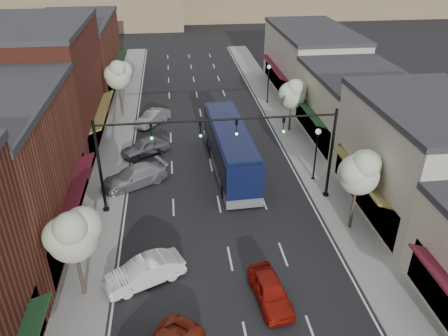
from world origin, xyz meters
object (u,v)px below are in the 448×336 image
object	(u,v)px
tree_right_near	(360,171)
parked_car_d	(146,146)
parked_car_e	(152,118)
lamp_post_near	(317,146)
parked_car_b	(145,272)
signal_mast_right	(300,143)
lamp_post_far	(268,78)
tree_right_far	(293,93)
red_hatchback	(270,291)
coach_bus	(230,148)
tree_left_far	(118,74)
tree_left_near	(73,234)
signal_mast_left	(134,152)
parked_car_c	(134,176)

from	to	relation	value
tree_right_near	parked_car_d	bearing A→B (deg)	137.27
parked_car_e	lamp_post_near	bearing A→B (deg)	-8.62
parked_car_e	parked_car_d	bearing A→B (deg)	-57.22
tree_right_near	parked_car_b	world-z (taller)	tree_right_near
signal_mast_right	lamp_post_far	world-z (taller)	signal_mast_right
tree_right_far	red_hatchback	bearing A→B (deg)	-107.22
tree_right_near	coach_bus	bearing A→B (deg)	126.86
lamp_post_far	parked_car_b	distance (m)	30.32
tree_right_far	parked_car_b	xyz separation A→B (m)	(-13.37, -19.33, -3.25)
parked_car_b	parked_car_e	distance (m)	22.87
tree_right_far	tree_left_far	bearing A→B (deg)	160.13
coach_bus	lamp_post_far	bearing A→B (deg)	64.69
lamp_post_far	parked_car_e	bearing A→B (deg)	-160.65
red_hatchback	parked_car_d	world-z (taller)	parked_car_d
tree_right_far	tree_left_near	bearing A→B (deg)	-129.69
signal_mast_right	signal_mast_left	bearing A→B (deg)	180.00
tree_left_near	parked_car_b	size ratio (longest dim) A/B	1.27
lamp_post_far	red_hatchback	distance (m)	30.32
coach_bus	lamp_post_near	bearing A→B (deg)	-24.70
signal_mast_right	red_hatchback	world-z (taller)	signal_mast_right
tree_right_far	parked_car_c	world-z (taller)	tree_right_far
signal_mast_right	tree_left_near	size ratio (longest dim) A/B	1.44
tree_right_far	coach_bus	world-z (taller)	tree_right_far
signal_mast_left	tree_right_near	distance (m)	14.55
lamp_post_near	parked_car_e	size ratio (longest dim) A/B	1.05
parked_car_d	tree_left_far	bearing A→B (deg)	166.05
signal_mast_right	tree_left_far	distance (m)	22.68
parked_car_c	parked_car_e	bearing A→B (deg)	146.10
lamp_post_near	coach_bus	size ratio (longest dim) A/B	0.36
signal_mast_left	tree_right_near	world-z (taller)	signal_mast_left
tree_right_near	parked_car_e	bearing A→B (deg)	124.45
signal_mast_left	parked_car_e	world-z (taller)	signal_mast_left
tree_right_near	tree_right_far	distance (m)	16.01
lamp_post_far	coach_bus	size ratio (longest dim) A/B	0.36
lamp_post_near	signal_mast_right	bearing A→B (deg)	-131.05
signal_mast_right	tree_right_near	bearing A→B (deg)	-56.09
tree_right_near	coach_bus	world-z (taller)	tree_right_near
parked_car_e	lamp_post_far	bearing A→B (deg)	56.02
parked_car_e	red_hatchback	bearing A→B (deg)	-38.33
tree_right_near	parked_car_d	size ratio (longest dim) A/B	1.34
tree_right_far	lamp_post_far	size ratio (longest dim) A/B	1.22
signal_mast_left	coach_bus	size ratio (longest dim) A/B	0.66
tree_left_near	lamp_post_near	size ratio (longest dim) A/B	1.28
parked_car_c	parked_car_e	xyz separation A→B (m)	(1.14, 11.97, -0.06)
signal_mast_right	parked_car_c	size ratio (longest dim) A/B	1.57
lamp_post_far	red_hatchback	world-z (taller)	lamp_post_far
signal_mast_right	tree_right_near	size ratio (longest dim) A/B	1.38
tree_left_far	parked_car_c	size ratio (longest dim) A/B	1.17
coach_bus	red_hatchback	size ratio (longest dim) A/B	3.07
tree_right_far	red_hatchback	size ratio (longest dim) A/B	1.34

